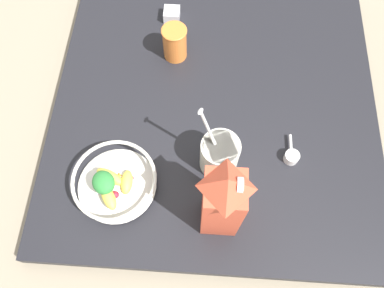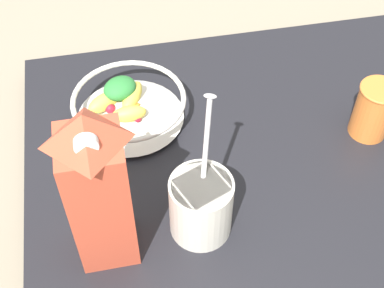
{
  "view_description": "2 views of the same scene",
  "coord_description": "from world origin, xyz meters",
  "px_view_note": "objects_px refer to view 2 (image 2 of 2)",
  "views": [
    {
      "loc": [
        -0.57,
        0.03,
        1.02
      ],
      "look_at": [
        -0.16,
        0.06,
        0.11
      ],
      "focal_mm": 35.0,
      "sensor_mm": 36.0,
      "label": 1
    },
    {
      "loc": [
        -0.29,
        -0.49,
        0.82
      ],
      "look_at": [
        -0.17,
        0.12,
        0.1
      ],
      "focal_mm": 50.0,
      "sensor_mm": 36.0,
      "label": 2
    }
  ],
  "objects_px": {
    "fruit_bowl": "(128,106)",
    "milk_carton": "(98,189)",
    "drinking_cup": "(374,109)",
    "yogurt_tub": "(201,204)"
  },
  "relations": [
    {
      "from": "drinking_cup",
      "to": "fruit_bowl",
      "type": "bearing_deg",
      "value": 165.0
    },
    {
      "from": "fruit_bowl",
      "to": "drinking_cup",
      "type": "xyz_separation_m",
      "value": [
        0.45,
        -0.12,
        0.02
      ]
    },
    {
      "from": "fruit_bowl",
      "to": "drinking_cup",
      "type": "height_order",
      "value": "drinking_cup"
    },
    {
      "from": "fruit_bowl",
      "to": "yogurt_tub",
      "type": "bearing_deg",
      "value": -72.21
    },
    {
      "from": "fruit_bowl",
      "to": "drinking_cup",
      "type": "bearing_deg",
      "value": -15.0
    },
    {
      "from": "milk_carton",
      "to": "yogurt_tub",
      "type": "relative_size",
      "value": 1.22
    },
    {
      "from": "milk_carton",
      "to": "drinking_cup",
      "type": "height_order",
      "value": "milk_carton"
    },
    {
      "from": "fruit_bowl",
      "to": "milk_carton",
      "type": "bearing_deg",
      "value": -103.53
    },
    {
      "from": "fruit_bowl",
      "to": "milk_carton",
      "type": "distance_m",
      "value": 0.3
    },
    {
      "from": "milk_carton",
      "to": "fruit_bowl",
      "type": "bearing_deg",
      "value": 76.47
    }
  ]
}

